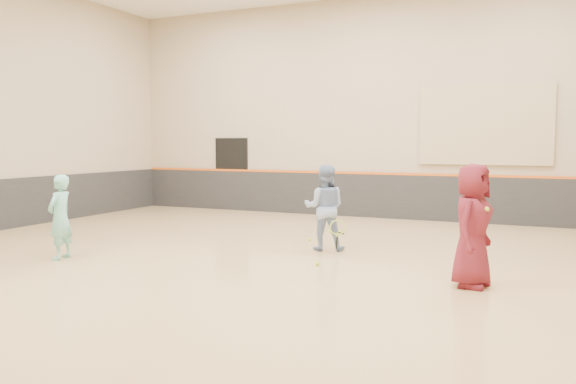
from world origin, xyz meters
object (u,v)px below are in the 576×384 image
at_px(girl, 60,217).
at_px(spare_racket, 335,231).
at_px(young_man, 472,226).
at_px(instructor, 325,208).

distance_m(girl, spare_racket, 5.97).
bearing_deg(young_man, girl, 109.98).
bearing_deg(instructor, young_man, 133.31).
bearing_deg(instructor, spare_racket, -91.40).
height_order(girl, spare_racket, girl).
xyz_separation_m(instructor, spare_racket, (-0.53, 2.13, -0.80)).
bearing_deg(spare_racket, girl, -125.41).
xyz_separation_m(girl, spare_racket, (3.43, 4.83, -0.73)).
xyz_separation_m(instructor, young_man, (2.87, -1.75, 0.06)).
distance_m(instructor, spare_racket, 2.34).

